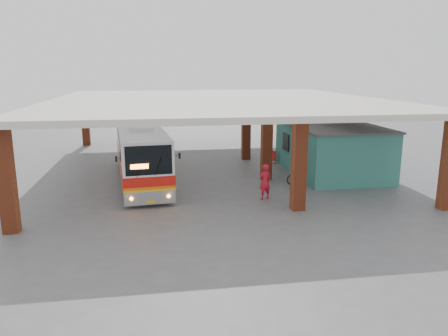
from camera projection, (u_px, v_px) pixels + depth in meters
ground at (225, 195)px, 23.20m from camera, size 90.00×90.00×0.00m
brick_columns at (235, 139)px, 27.75m from camera, size 20.10×21.60×4.35m
canopy_roof at (217, 101)px, 28.54m from camera, size 21.00×23.00×0.30m
shop_building at (331, 149)px, 27.85m from camera, size 5.20×8.20×3.11m
coach_bus at (140, 152)px, 26.00m from camera, size 3.61×11.96×3.43m
motorcycle at (301, 176)px, 25.25m from camera, size 1.90×0.90×0.96m
pedestrian at (265, 182)px, 22.21m from camera, size 0.78×0.65×1.83m
red_chair at (273, 158)px, 30.83m from camera, size 0.58×0.58×0.88m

